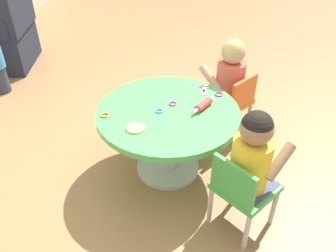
{
  "coord_description": "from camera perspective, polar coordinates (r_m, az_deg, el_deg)",
  "views": [
    {
      "loc": [
        -1.75,
        -0.4,
        1.67
      ],
      "look_at": [
        0.0,
        0.0,
        0.37
      ],
      "focal_mm": 36.21,
      "sensor_mm": 36.0,
      "label": 1
    }
  ],
  "objects": [
    {
      "name": "child_chair_left",
      "position": [
        1.93,
        12.35,
        -10.25
      ],
      "size": [
        0.42,
        0.42,
        0.54
      ],
      "color": "#B7B7BC",
      "rests_on": "ground"
    },
    {
      "name": "playdough_blob_0",
      "position": [
        1.98,
        -5.52,
        -0.33
      ],
      "size": [
        0.11,
        0.11,
        0.01
      ],
      "primitive_type": "cylinder",
      "color": "#F2CC72",
      "rests_on": "craft_table"
    },
    {
      "name": "rolling_pin",
      "position": [
        2.16,
        6.0,
        3.61
      ],
      "size": [
        0.22,
        0.12,
        0.05
      ],
      "color": "#D83F3F",
      "rests_on": "craft_table"
    },
    {
      "name": "cookie_cutter_0",
      "position": [
        2.2,
        0.82,
        3.8
      ],
      "size": [
        0.05,
        0.05,
        0.01
      ],
      "primitive_type": "torus",
      "color": "#D83FA5",
      "rests_on": "craft_table"
    },
    {
      "name": "cookie_cutter_3",
      "position": [
        2.12,
        -10.58,
        1.81
      ],
      "size": [
        0.05,
        0.05,
        0.01
      ],
      "primitive_type": "torus",
      "color": "orange",
      "rests_on": "craft_table"
    },
    {
      "name": "armchair_dark",
      "position": [
        4.18,
        -26.45,
        13.18
      ],
      "size": [
        0.87,
        0.89,
        0.85
      ],
      "color": "#232838",
      "rests_on": "ground"
    },
    {
      "name": "seated_child_right",
      "position": [
        2.55,
        10.45,
        8.77
      ],
      "size": [
        0.41,
        0.44,
        0.51
      ],
      "color": "#3F4772",
      "rests_on": "ground"
    },
    {
      "name": "ground_plane",
      "position": [
        2.45,
        -0.0,
        -7.09
      ],
      "size": [
        10.0,
        10.0,
        0.0
      ],
      "primitive_type": "plane",
      "color": "#9E7247"
    },
    {
      "name": "cookie_cutter_2",
      "position": [
        2.33,
        8.56,
        5.31
      ],
      "size": [
        0.06,
        0.06,
        0.01
      ],
      "primitive_type": "torus",
      "color": "#D83FA5",
      "rests_on": "craft_table"
    },
    {
      "name": "craft_scissors",
      "position": [
        2.38,
        6.14,
        6.26
      ],
      "size": [
        0.14,
        0.08,
        0.01
      ],
      "color": "silver",
      "rests_on": "craft_table"
    },
    {
      "name": "cookie_cutter_1",
      "position": [
        2.13,
        -1.5,
        2.56
      ],
      "size": [
        0.05,
        0.05,
        0.01
      ],
      "primitive_type": "torus",
      "color": "#3F99D8",
      "rests_on": "craft_table"
    },
    {
      "name": "seated_child_left",
      "position": [
        1.8,
        14.02,
        -4.58
      ],
      "size": [
        0.44,
        0.42,
        0.51
      ],
      "color": "#3F4772",
      "rests_on": "ground"
    },
    {
      "name": "child_chair_right",
      "position": [
        2.64,
        10.6,
        4.1
      ],
      "size": [
        0.42,
        0.42,
        0.54
      ],
      "color": "#B7B7BC",
      "rests_on": "ground"
    },
    {
      "name": "craft_table",
      "position": [
        2.21,
        -0.0,
        0.21
      ],
      "size": [
        0.92,
        0.92,
        0.5
      ],
      "color": "silver",
      "rests_on": "ground"
    }
  ]
}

